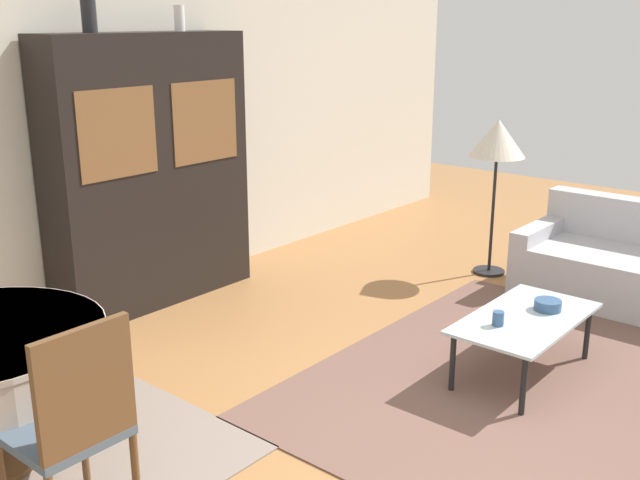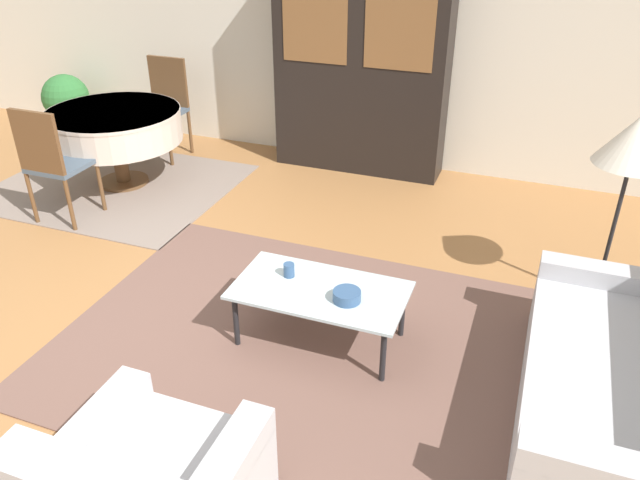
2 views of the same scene
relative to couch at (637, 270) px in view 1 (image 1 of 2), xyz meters
The scene contains 11 objects.
wall_back 4.50m from the couch, 131.96° to the left, with size 10.00×0.06×2.70m.
area_rug 1.90m from the couch, behind, with size 3.04×2.34×0.01m.
couch is the anchor object (origin of this frame).
coffee_table 1.78m from the couch, behind, with size 1.08×0.58×0.39m.
display_cabinet 3.92m from the couch, 128.90° to the left, with size 1.70×0.42×2.10m.
dining_chair_near 4.56m from the couch, 168.63° to the left, with size 0.44×0.44×1.02m.
floor_lamp 1.53m from the couch, 94.29° to the left, with size 0.48×0.48×1.37m.
cup 2.02m from the couch, behind, with size 0.07×0.07×0.09m.
bowl 1.58m from the couch, behind, with size 0.17×0.17×0.07m.
vase_tall 4.56m from the couch, 133.48° to the left, with size 0.10×0.10×0.26m.
vase_short 4.10m from the couch, 124.29° to the left, with size 0.08×0.08×0.19m.
Camera 1 is at (-3.01, -1.29, 2.20)m, focal length 42.00 mm.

